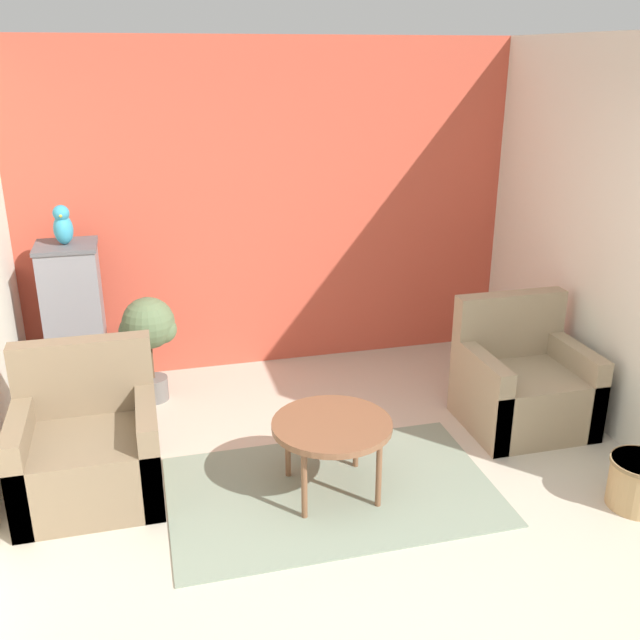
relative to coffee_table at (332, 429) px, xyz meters
The scene contains 11 objects.
ground_plane 1.13m from the coffee_table, 86.51° to the right, with size 20.00×20.00×0.00m, color beige.
wall_back_accent 2.32m from the coffee_table, 88.29° to the left, with size 4.22×0.06×2.71m.
wall_right 2.39m from the coffee_table, 13.89° to the left, with size 0.06×3.14×2.71m.
area_rug 0.44m from the coffee_table, behind, with size 2.01×1.27×0.01m.
coffee_table is the anchor object (origin of this frame).
armchair_left 1.49m from the coffee_table, 166.10° to the left, with size 0.84×0.76×0.93m.
armchair_right 1.67m from the coffee_table, 17.76° to the left, with size 0.84×0.76×0.93m.
birdcage 2.33m from the coffee_table, 132.09° to the left, with size 0.48×0.48×1.26m.
parrot 2.51m from the coffee_table, 132.05° to the left, with size 0.14×0.25×0.30m.
potted_plant 1.89m from the coffee_table, 122.86° to the left, with size 0.44×0.40×0.84m.
wicker_basket 1.87m from the coffee_table, 19.05° to the right, with size 0.36×0.36×0.31m.
Camera 1 is at (-1.09, -2.62, 2.57)m, focal length 40.00 mm.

